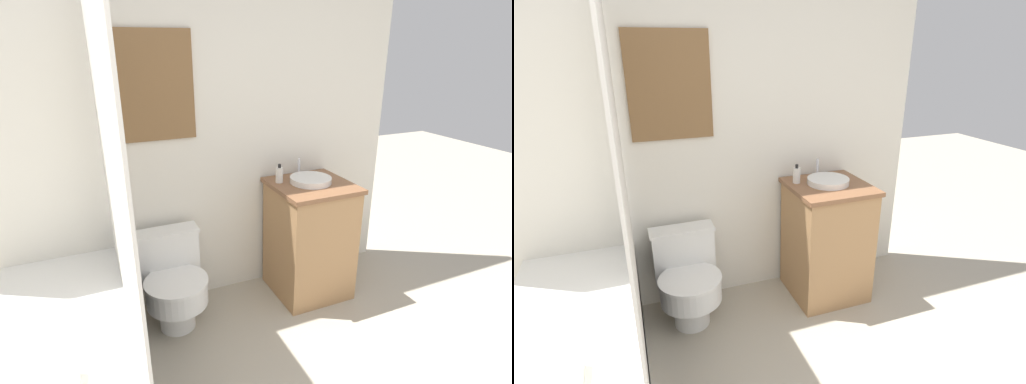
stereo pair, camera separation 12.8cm
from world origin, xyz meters
TOP-DOWN VIEW (x-y plane):
  - wall_back at (-0.00, 2.29)m, footprint 3.20×0.07m
  - shower_area at (-0.76, 1.51)m, footprint 0.65×1.50m
  - toilet at (-0.15, 2.01)m, footprint 0.41×0.50m
  - vanity at (0.83, 1.99)m, footprint 0.53×0.53m
  - sink at (0.83, 2.01)m, footprint 0.28×0.32m
  - soap_bottle at (0.64, 2.10)m, footprint 0.05×0.05m

SIDE VIEW (x-z plane):
  - shower_area at x=-0.76m, z-range -0.69..1.29m
  - toilet at x=-0.15m, z-range 0.01..0.61m
  - vanity at x=0.83m, z-range 0.00..0.84m
  - sink at x=0.83m, z-range 0.79..0.92m
  - soap_bottle at x=0.64m, z-range 0.83..0.96m
  - wall_back at x=0.00m, z-range 0.01..2.51m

